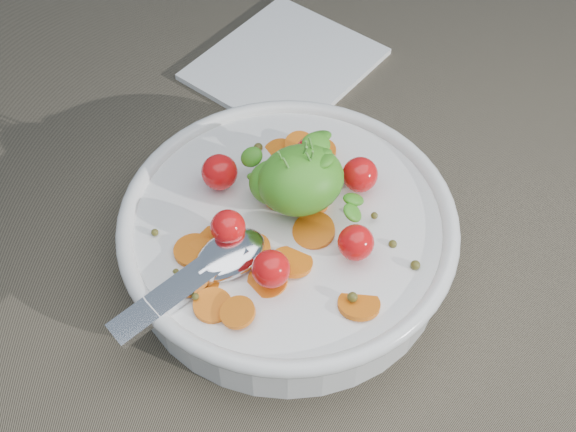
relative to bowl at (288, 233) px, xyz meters
name	(u,v)px	position (x,y,z in m)	size (l,w,h in m)	color
ground	(290,250)	(0.00, 0.00, -0.03)	(6.00, 6.00, 0.00)	#6A604B
bowl	(288,233)	(0.00, 0.00, 0.00)	(0.28, 0.26, 0.11)	silver
napkin	(285,64)	(0.09, 0.22, -0.03)	(0.17, 0.15, 0.01)	white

